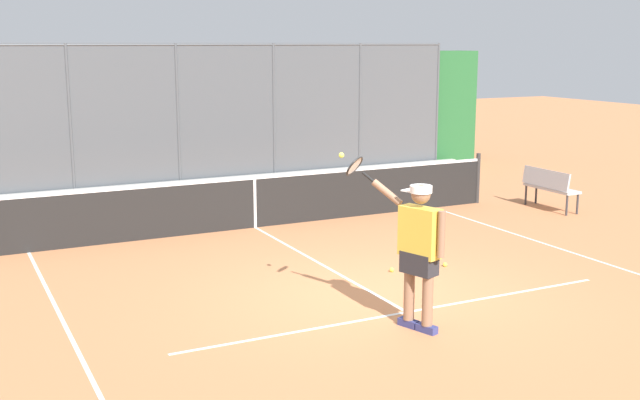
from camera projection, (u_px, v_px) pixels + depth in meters
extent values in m
plane|color=#C67A4C|center=(378.00, 296.00, 10.59)|extent=(60.00, 60.00, 0.00)
cube|color=white|center=(407.00, 312.00, 9.96)|extent=(6.21, 0.05, 0.01)
cube|color=white|center=(608.00, 264.00, 12.11)|extent=(0.05, 9.46, 0.01)
cube|color=white|center=(79.00, 353.00, 8.63)|extent=(0.05, 9.46, 0.01)
cube|color=white|center=(317.00, 262.00, 12.24)|extent=(0.05, 5.20, 0.01)
cylinder|color=#474C51|center=(437.00, 105.00, 21.64)|extent=(0.07, 0.07, 3.36)
cylinder|color=#474C51|center=(360.00, 108.00, 20.56)|extent=(0.07, 0.07, 3.36)
cylinder|color=#474C51|center=(274.00, 112.00, 19.49)|extent=(0.07, 0.07, 3.36)
cylinder|color=#474C51|center=(178.00, 116.00, 18.41)|extent=(0.07, 0.07, 3.36)
cylinder|color=#474C51|center=(70.00, 120.00, 17.34)|extent=(0.07, 0.07, 3.36)
cylinder|color=#474C51|center=(175.00, 45.00, 18.09)|extent=(14.75, 0.05, 0.05)
cube|color=#474C51|center=(178.00, 116.00, 18.41)|extent=(14.75, 0.02, 3.36)
cube|color=#235B2D|center=(170.00, 118.00, 19.01)|extent=(17.75, 0.90, 3.14)
cube|color=#ADADA8|center=(182.00, 184.00, 18.57)|extent=(15.75, 0.18, 0.15)
cylinder|color=#2D2D2D|center=(478.00, 178.00, 16.64)|extent=(0.09, 0.09, 1.07)
cube|color=black|center=(255.00, 203.00, 14.43)|extent=(10.13, 0.02, 0.91)
cube|color=white|center=(254.00, 178.00, 14.34)|extent=(10.13, 0.04, 0.05)
cube|color=white|center=(255.00, 203.00, 14.43)|extent=(0.05, 0.04, 0.91)
cube|color=navy|center=(427.00, 329.00, 9.26)|extent=(0.19, 0.28, 0.09)
cylinder|color=#8C664C|center=(428.00, 292.00, 9.17)|extent=(0.13, 0.13, 0.82)
cube|color=navy|center=(408.00, 323.00, 9.45)|extent=(0.19, 0.28, 0.09)
cylinder|color=#8C664C|center=(409.00, 287.00, 9.36)|extent=(0.13, 0.13, 0.82)
cube|color=#28282D|center=(419.00, 263.00, 9.20)|extent=(0.34, 0.48, 0.26)
cube|color=gold|center=(420.00, 232.00, 9.13)|extent=(0.36, 0.54, 0.59)
cylinder|color=#8C664C|center=(441.00, 235.00, 8.91)|extent=(0.08, 0.08, 0.54)
cylinder|color=#8C664C|center=(387.00, 193.00, 9.34)|extent=(0.30, 0.37, 0.30)
sphere|color=#8C664C|center=(421.00, 194.00, 9.04)|extent=(0.23, 0.23, 0.23)
cylinder|color=white|center=(421.00, 189.00, 9.03)|extent=(0.33, 0.33, 0.08)
cube|color=white|center=(413.00, 191.00, 9.12)|extent=(0.25, 0.25, 0.02)
cylinder|color=black|center=(368.00, 177.00, 9.42)|extent=(0.12, 0.16, 0.13)
torus|color=black|center=(355.00, 166.00, 9.49)|extent=(0.35, 0.32, 0.26)
cylinder|color=silver|center=(355.00, 166.00, 9.49)|extent=(0.28, 0.26, 0.21)
sphere|color=#D6E042|center=(341.00, 155.00, 9.55)|extent=(0.07, 0.07, 0.07)
sphere|color=#D6E042|center=(445.00, 265.00, 11.97)|extent=(0.07, 0.07, 0.07)
sphere|color=#D6E042|center=(392.00, 270.00, 11.70)|extent=(0.07, 0.07, 0.07)
cube|color=#B7B7BC|center=(552.00, 188.00, 16.02)|extent=(0.38, 1.30, 0.05)
cube|color=#B7B7BC|center=(546.00, 178.00, 15.90)|extent=(0.09, 1.30, 0.36)
cylinder|color=#333338|center=(577.00, 203.00, 15.60)|extent=(0.04, 0.04, 0.44)
cylinder|color=#333338|center=(536.00, 193.00, 16.65)|extent=(0.04, 0.04, 0.44)
cylinder|color=#333338|center=(567.00, 205.00, 15.47)|extent=(0.04, 0.04, 0.44)
cylinder|color=#333338|center=(526.00, 194.00, 16.53)|extent=(0.04, 0.04, 0.44)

